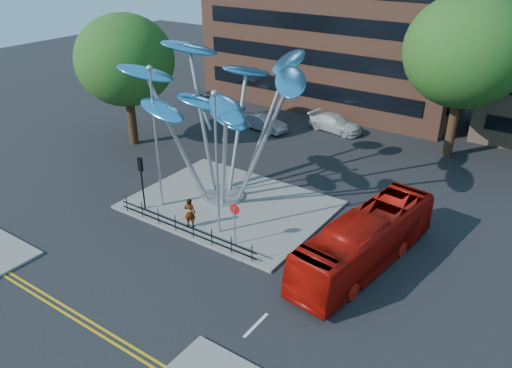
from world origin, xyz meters
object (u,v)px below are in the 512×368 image
Objects in this scene: tree_right at (466,51)px; parked_car_mid at (264,122)px; leaf_sculpture at (220,95)px; pedestrian at (190,213)px; no_entry_sign_island at (235,217)px; street_lamp_left at (155,126)px; street_lamp_right at (216,152)px; parked_car_right at (335,123)px; traffic_light_island at (141,173)px; tree_left at (125,61)px; red_bus at (365,241)px; parked_car_left at (213,100)px.

parked_car_mid is at bearing -167.30° from tree_right.
pedestrian is (0.82, -4.18, -5.81)m from leaf_sculpture.
no_entry_sign_island is at bearing -45.67° from leaf_sculpture.
street_lamp_left is 1.06× the size of street_lamp_right.
no_entry_sign_island is 3.33m from pedestrian.
leaf_sculpture is 7.71m from no_entry_sign_island.
parked_car_right is (-2.16, 18.98, -4.38)m from street_lamp_right.
traffic_light_island reaches higher than parked_car_mid.
traffic_light_island is 19.85m from parked_car_right.
no_entry_sign_island is at bearing -161.85° from parked_car_right.
street_lamp_left is 5.03m from street_lamp_right.
tree_left reaches higher than parked_car_right.
leaf_sculpture is 1.22× the size of red_bus.
red_bus is (13.50, 2.39, -1.16)m from traffic_light_island.
traffic_light_island is 16.37m from parked_car_mid.
leaf_sculpture is at bearing -15.55° from tree_left.
parked_car_mid is (-1.91, 16.14, -1.90)m from traffic_light_island.
tree_right is 1.38× the size of street_lamp_left.
tree_left reaches higher than no_entry_sign_island.
pedestrian is (-9.74, -2.39, -0.39)m from red_bus.
pedestrian is 0.42× the size of parked_car_mid.
red_bus is 20.66m from parked_car_mid.
pedestrian is (3.76, 0.00, -1.55)m from traffic_light_island.
tree_left is 18.24m from parked_car_right.
leaf_sculpture is 6.98× the size of pedestrian.
parked_car_left is at bearing 81.16° from parked_car_mid.
pedestrian is 0.37× the size of parked_car_right.
street_lamp_left is 0.84× the size of red_bus.
parked_car_right is (12.34, 11.98, -6.08)m from tree_left.
red_bus is at bearing -12.79° from tree_left.
tree_left is 0.99× the size of red_bus.
parked_car_right is at bearing 96.49° from street_lamp_right.
leaf_sculpture is 1.45× the size of street_lamp_left.
tree_left reaches higher than parked_car_mid.
parked_car_mid is (-15.41, 13.75, -0.74)m from red_bus.
parked_car_left is 8.00m from parked_car_mid.
parked_car_left is (-10.05, 17.51, -4.55)m from street_lamp_left.
parked_car_mid is at bearing 145.98° from red_bus.
tree_left is 15.87m from pedestrian.
tree_left is at bearing -151.39° from tree_right.
tree_left is at bearing 140.19° from traffic_light_island.
traffic_light_island is 0.70× the size of parked_car_right.
street_lamp_right is 1.92× the size of parked_car_mid.
street_lamp_left is 1.86× the size of parked_car_left.
tree_right is 21.31m from no_entry_sign_island.
parked_car_mid is 6.22m from parked_car_right.
pedestrian is at bearing -179.71° from no_entry_sign_island.
parked_car_mid is at bearing -102.42° from parked_car_left.
pedestrian is (12.76, -7.50, -5.73)m from tree_left.
parked_car_mid and parked_car_right have the same top height.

